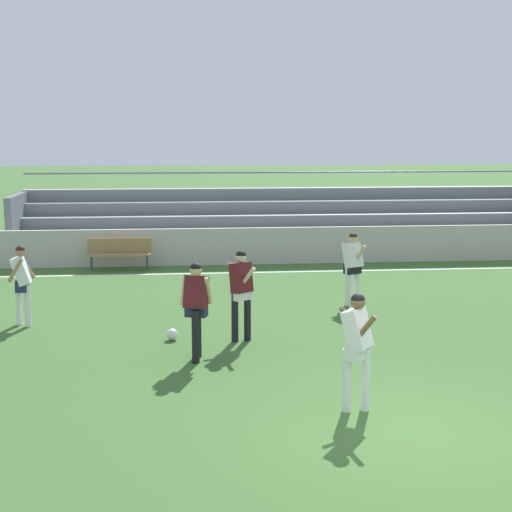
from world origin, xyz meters
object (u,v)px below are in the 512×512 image
bench_near_wall_gap (119,251)px  player_dark_wide_right (241,287)px  player_white_pressing_high (357,341)px  player_dark_on_ball (196,302)px  player_white_deep_cover (353,262)px  soccer_ball (172,334)px  bleacher_stand (291,219)px  player_white_challenging (22,278)px

bench_near_wall_gap → player_dark_wide_right: size_ratio=1.05×
bench_near_wall_gap → player_white_pressing_high: size_ratio=1.06×
bench_near_wall_gap → player_dark_on_ball: bearing=-77.5°
player_white_deep_cover → player_white_pressing_high: bearing=-102.2°
player_dark_on_ball → soccer_ball: bearing=108.4°
bleacher_stand → player_dark_wide_right: (-2.45, -10.67, -0.04)m
bleacher_stand → player_dark_wide_right: bearing=-103.0°
player_white_deep_cover → soccer_ball: player_white_deep_cover is taller
bench_near_wall_gap → bleacher_stand: bearing=28.0°
bench_near_wall_gap → player_white_challenging: (-1.44, -6.27, 0.43)m
bleacher_stand → player_white_challenging: (-6.75, -9.08, -0.10)m
player_white_challenging → soccer_ball: bearing=-24.9°
bench_near_wall_gap → player_white_challenging: bearing=-103.0°
player_dark_wide_right → player_white_deep_cover: 3.93m
player_dark_wide_right → soccer_ball: bearing=171.7°
player_white_pressing_high → player_dark_wide_right: bearing=109.1°
player_dark_on_ball → player_white_challenging: size_ratio=1.03×
player_dark_on_ball → player_dark_wide_right: (0.86, 1.12, 0.02)m
bench_near_wall_gap → soccer_ball: size_ratio=8.18×
player_dark_on_ball → soccer_ball: (-0.44, 1.31, -0.90)m
bench_near_wall_gap → player_dark_wide_right: player_dark_wide_right is taller
player_dark_on_ball → player_dark_wide_right: bearing=52.7°
player_white_deep_cover → bench_near_wall_gap: bearing=138.0°
player_dark_wide_right → player_white_deep_cover: size_ratio=1.04×
player_white_pressing_high → player_white_challenging: (-5.61, 5.39, -0.04)m
player_white_deep_cover → soccer_ball: size_ratio=7.50×
player_white_challenging → soccer_ball: size_ratio=7.46×
bleacher_stand → player_white_deep_cover: bleacher_stand is taller
bench_near_wall_gap → soccer_ball: bench_near_wall_gap is taller
player_dark_wide_right → player_white_pressing_high: size_ratio=1.02×
player_dark_on_ball → bleacher_stand: bearing=74.3°
player_white_deep_cover → player_white_challenging: player_white_deep_cover is taller
bleacher_stand → player_white_challenging: bearing=-126.6°
player_white_pressing_high → player_white_deep_cover: bearing=77.8°
player_dark_wide_right → player_white_pressing_high: (1.32, -3.80, -0.02)m
player_white_deep_cover → player_dark_wide_right: bearing=-134.3°
player_dark_wide_right → bench_near_wall_gap: bearing=110.0°
player_dark_wide_right → player_white_challenging: player_dark_wide_right is taller
player_white_pressing_high → player_white_challenging: bearing=136.2°
player_dark_on_ball → soccer_ball: 1.65m
player_white_pressing_high → bench_near_wall_gap: bearing=109.7°
player_white_challenging → player_white_pressing_high: bearing=-43.8°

